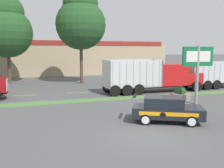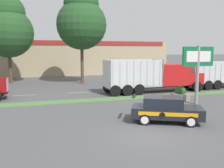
% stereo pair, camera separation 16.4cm
% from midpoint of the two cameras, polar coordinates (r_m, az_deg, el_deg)
% --- Properties ---
extents(ground_plane, '(600.00, 600.00, 0.00)m').
position_cam_midpoint_polar(ground_plane, '(13.67, 7.98, -11.58)').
color(ground_plane, '#515154').
extents(grass_verge, '(120.00, 1.55, 0.06)m').
position_cam_midpoint_polar(grass_verge, '(22.99, -3.43, -3.62)').
color(grass_verge, '#517F42').
rests_on(grass_verge, ground_plane).
extents(centre_line_3, '(2.40, 0.14, 0.01)m').
position_cam_midpoint_polar(centre_line_3, '(26.96, -19.58, -2.46)').
color(centre_line_3, yellow).
rests_on(centre_line_3, ground_plane).
extents(centre_line_4, '(2.40, 0.14, 0.01)m').
position_cam_midpoint_polar(centre_line_4, '(27.36, -8.20, -1.96)').
color(centre_line_4, yellow).
rests_on(centre_line_4, ground_plane).
extents(centre_line_5, '(2.40, 0.14, 0.01)m').
position_cam_midpoint_polar(centre_line_5, '(28.78, 2.44, -1.42)').
color(centre_line_5, yellow).
rests_on(centre_line_5, ground_plane).
extents(centre_line_6, '(2.40, 0.14, 0.01)m').
position_cam_midpoint_polar(centre_line_6, '(31.10, 11.78, -0.91)').
color(centre_line_6, yellow).
rests_on(centre_line_6, ground_plane).
extents(centre_line_7, '(2.40, 0.14, 0.01)m').
position_cam_midpoint_polar(centre_line_7, '(34.11, 19.66, -0.46)').
color(centre_line_7, yellow).
rests_on(centre_line_7, ground_plane).
extents(dump_truck_lead, '(11.34, 2.71, 3.58)m').
position_cam_midpoint_polar(dump_truck_lead, '(28.08, 11.02, 1.59)').
color(dump_truck_lead, black).
rests_on(dump_truck_lead, ground_plane).
extents(rally_car, '(4.73, 3.66, 1.65)m').
position_cam_midpoint_polar(rally_car, '(16.16, 12.01, -5.59)').
color(rally_car, black).
rests_on(rally_car, ground_plane).
extents(store_sign_post, '(2.93, 0.28, 4.93)m').
position_cam_midpoint_polar(store_sign_post, '(22.03, 18.79, 4.65)').
color(store_sign_post, gray).
rests_on(store_sign_post, ground_plane).
extents(stone_planter, '(1.83, 1.83, 1.31)m').
position_cam_midpoint_polar(stone_planter, '(23.88, 15.10, -2.38)').
color(stone_planter, gray).
rests_on(stone_planter, ground_plane).
extents(store_building_backdrop, '(39.20, 12.10, 6.42)m').
position_cam_midpoint_polar(store_building_backdrop, '(51.65, -10.87, 5.96)').
color(store_building_backdrop, tan).
rests_on(store_building_backdrop, ground_plane).
extents(tree_behind_centre, '(6.85, 6.85, 13.21)m').
position_cam_midpoint_polar(tree_behind_centre, '(35.39, -7.32, 14.41)').
color(tree_behind_centre, brown).
rests_on(tree_behind_centre, ground_plane).
extents(tree_behind_right, '(6.83, 6.83, 12.11)m').
position_cam_midpoint_polar(tree_behind_right, '(37.92, -23.00, 11.76)').
color(tree_behind_right, brown).
rests_on(tree_behind_right, ground_plane).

